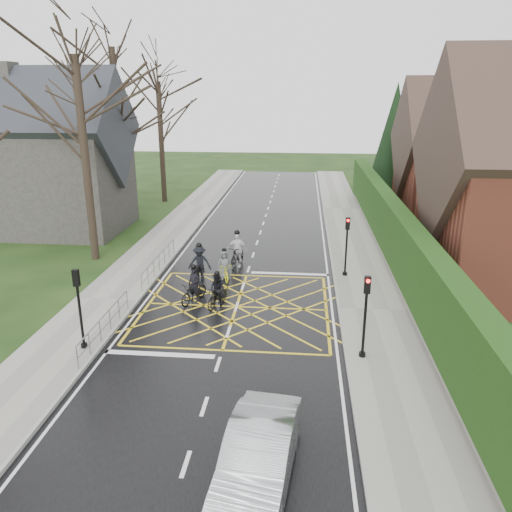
% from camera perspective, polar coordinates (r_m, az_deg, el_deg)
% --- Properties ---
extents(ground, '(120.00, 120.00, 0.00)m').
position_cam_1_polar(ground, '(22.47, -2.24, -5.82)').
color(ground, black).
rests_on(ground, ground).
extents(road, '(9.00, 80.00, 0.01)m').
position_cam_1_polar(road, '(22.47, -2.24, -5.81)').
color(road, black).
rests_on(road, ground).
extents(sidewalk_right, '(3.00, 80.00, 0.15)m').
position_cam_1_polar(sidewalk_right, '(22.50, 13.17, -6.09)').
color(sidewalk_right, gray).
rests_on(sidewalk_right, ground).
extents(sidewalk_left, '(3.00, 80.00, 0.15)m').
position_cam_1_polar(sidewalk_left, '(23.95, -16.68, -4.87)').
color(sidewalk_left, gray).
rests_on(sidewalk_left, ground).
extents(stone_wall, '(0.50, 38.00, 0.70)m').
position_cam_1_polar(stone_wall, '(28.20, 15.22, -0.63)').
color(stone_wall, slate).
rests_on(stone_wall, ground).
extents(hedge, '(0.90, 38.00, 2.80)m').
position_cam_1_polar(hedge, '(27.71, 15.52, 2.80)').
color(hedge, '#18320D').
rests_on(hedge, stone_wall).
extents(house_far, '(9.80, 8.80, 10.30)m').
position_cam_1_polar(house_far, '(40.44, 22.92, 10.01)').
color(house_far, brown).
rests_on(house_far, ground).
extents(conifer, '(4.60, 4.60, 10.00)m').
position_cam_1_polar(conifer, '(47.19, 15.46, 12.53)').
color(conifer, black).
rests_on(conifer, ground).
extents(church, '(8.80, 7.80, 11.00)m').
position_cam_1_polar(church, '(36.47, -21.62, 10.32)').
color(church, '#2D2B28').
rests_on(church, ground).
extents(tree_near, '(9.24, 9.24, 11.44)m').
position_cam_1_polar(tree_near, '(28.89, -19.38, 14.78)').
color(tree_near, black).
rests_on(tree_near, ground).
extents(tree_mid, '(10.08, 10.08, 12.48)m').
position_cam_1_polar(tree_mid, '(36.65, -15.73, 16.77)').
color(tree_mid, black).
rests_on(tree_mid, ground).
extents(tree_far, '(8.40, 8.40, 10.40)m').
position_cam_1_polar(tree_far, '(44.07, -10.93, 15.36)').
color(tree_far, black).
rests_on(tree_far, ground).
extents(railing_south, '(0.05, 5.04, 1.03)m').
position_cam_1_polar(railing_south, '(20.23, -16.90, -7.07)').
color(railing_south, slate).
rests_on(railing_south, ground).
extents(railing_north, '(0.05, 6.04, 1.03)m').
position_cam_1_polar(railing_north, '(26.79, -11.04, -0.32)').
color(railing_north, slate).
rests_on(railing_north, ground).
extents(traffic_light_ne, '(0.24, 0.31, 3.21)m').
position_cam_1_polar(traffic_light_ne, '(25.75, 10.29, 1.01)').
color(traffic_light_ne, black).
rests_on(traffic_light_ne, ground).
extents(traffic_light_se, '(0.24, 0.31, 3.21)m').
position_cam_1_polar(traffic_light_se, '(17.93, 12.34, -6.92)').
color(traffic_light_se, black).
rests_on(traffic_light_se, ground).
extents(traffic_light_sw, '(0.24, 0.31, 3.21)m').
position_cam_1_polar(traffic_light_sw, '(19.22, -19.48, -5.83)').
color(traffic_light_sw, black).
rests_on(traffic_light_sw, ground).
extents(cyclist_rear, '(1.34, 1.96, 1.81)m').
position_cam_1_polar(cyclist_rear, '(22.93, -7.09, -3.86)').
color(cyclist_rear, black).
rests_on(cyclist_rear, ground).
extents(cyclist_back, '(1.03, 1.73, 1.67)m').
position_cam_1_polar(cyclist_back, '(22.33, -4.45, -4.27)').
color(cyclist_back, black).
rests_on(cyclist_back, ground).
extents(cyclist_mid, '(1.18, 2.05, 1.99)m').
position_cam_1_polar(cyclist_mid, '(25.46, -6.46, -1.22)').
color(cyclist_mid, black).
rests_on(cyclist_mid, ground).
extents(cyclist_front, '(1.19, 2.16, 2.09)m').
position_cam_1_polar(cyclist_front, '(27.24, -2.17, 0.29)').
color(cyclist_front, black).
rests_on(cyclist_front, ground).
extents(cyclist_lead, '(1.18, 1.80, 1.66)m').
position_cam_1_polar(cyclist_lead, '(25.55, -3.65, -1.44)').
color(cyclist_lead, '#C1C918').
rests_on(cyclist_lead, ground).
extents(car, '(2.07, 4.71, 1.50)m').
position_cam_1_polar(car, '(13.03, 0.26, -21.93)').
color(car, '#A2A5A9').
rests_on(car, ground).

